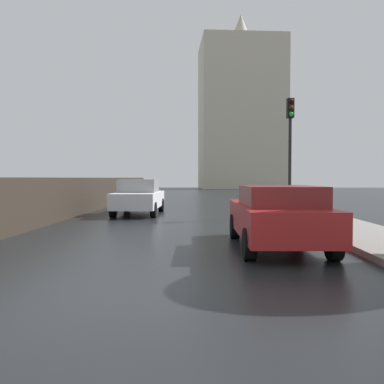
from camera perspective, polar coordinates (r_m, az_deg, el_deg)
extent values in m
plane|color=black|center=(5.21, -8.10, -15.41)|extent=(120.00, 120.00, 0.00)
cube|color=silver|center=(17.31, -7.54, -1.09)|extent=(1.77, 4.25, 0.64)
cube|color=gray|center=(17.27, -7.56, 0.89)|extent=(1.54, 1.83, 0.55)
cylinder|color=black|center=(15.83, -5.50, -2.54)|extent=(0.23, 0.61, 0.61)
cylinder|color=black|center=(16.11, -11.15, -2.49)|extent=(0.23, 0.61, 0.61)
cylinder|color=black|center=(18.60, -4.41, -1.86)|extent=(0.23, 0.61, 0.61)
cylinder|color=black|center=(18.84, -9.25, -1.83)|extent=(0.23, 0.61, 0.61)
cube|color=maroon|center=(9.17, 11.95, -3.80)|extent=(1.79, 4.25, 0.66)
cube|color=maroon|center=(8.82, 12.38, -0.51)|extent=(1.56, 2.20, 0.42)
cylinder|color=black|center=(10.46, 6.11, -4.87)|extent=(0.23, 0.62, 0.62)
cylinder|color=black|center=(10.74, 14.65, -4.75)|extent=(0.23, 0.62, 0.62)
cylinder|color=black|center=(7.72, 8.14, -7.34)|extent=(0.23, 0.62, 0.62)
cylinder|color=black|center=(8.08, 19.52, -7.01)|extent=(0.23, 0.62, 0.62)
cylinder|color=black|center=(16.08, 13.72, 3.56)|extent=(0.12, 0.12, 3.74)
cube|color=black|center=(16.30, 13.79, 11.47)|extent=(0.26, 0.26, 0.75)
sphere|color=#360503|center=(16.18, 13.93, 12.44)|extent=(0.17, 0.17, 0.17)
sphere|color=#392405|center=(16.13, 13.93, 11.57)|extent=(0.17, 0.17, 0.17)
sphere|color=green|center=(16.10, 13.92, 10.69)|extent=(0.17, 0.17, 0.17)
cube|color=beige|center=(62.04, 6.89, 10.67)|extent=(12.88, 11.26, 21.82)
cone|color=#A9A08A|center=(65.29, 6.94, 22.05)|extent=(3.34, 3.34, 4.24)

